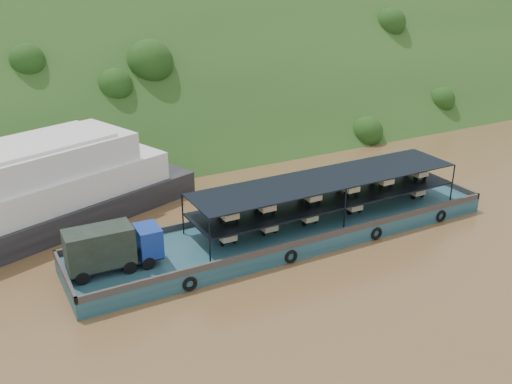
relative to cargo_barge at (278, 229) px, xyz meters
name	(u,v)px	position (x,y,z in m)	size (l,w,h in m)	color
ground	(295,236)	(1.67, 0.08, -1.10)	(160.00, 160.00, 0.00)	brown
hillside	(151,129)	(1.67, 36.08, -1.10)	(140.00, 28.00, 28.00)	#1B3714
cargo_barge	(278,229)	(0.00, 0.00, 0.00)	(35.00, 7.18, 4.54)	#143B46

